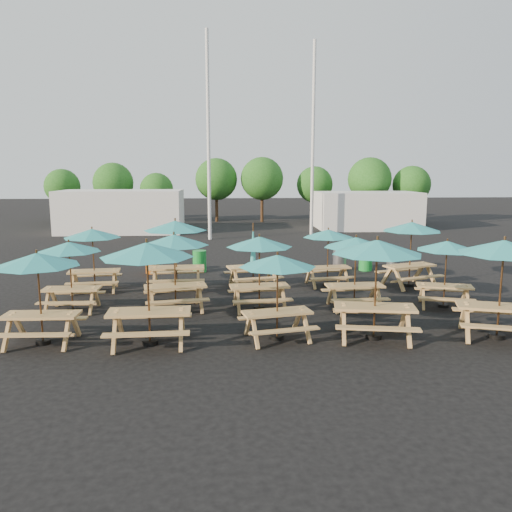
{
  "coord_description": "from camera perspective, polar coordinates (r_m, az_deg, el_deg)",
  "views": [
    {
      "loc": [
        -1.08,
        -15.88,
        4.08
      ],
      "look_at": [
        0.0,
        1.5,
        1.1
      ],
      "focal_mm": 35.0,
      "sensor_mm": 36.0,
      "label": 1
    }
  ],
  "objects": [
    {
      "name": "tree_0",
      "position": [
        43.15,
        -21.26,
        7.4
      ],
      "size": [
        2.8,
        2.8,
        4.24
      ],
      "color": "#382314",
      "rests_on": "ground"
    },
    {
      "name": "picnic_unit_0",
      "position": [
        12.66,
        -23.71,
        -0.95
      ],
      "size": [
        2.0,
        2.0,
        2.23
      ],
      "rotation": [
        0.0,
        0.0,
        -0.02
      ],
      "color": "tan",
      "rests_on": "ground"
    },
    {
      "name": "event_tent_0",
      "position": [
        34.69,
        -15.11,
        4.95
      ],
      "size": [
        8.0,
        4.0,
        2.8
      ],
      "primitive_type": "cube",
      "color": "silver",
      "rests_on": "ground"
    },
    {
      "name": "waste_bin_3",
      "position": [
        21.15,
        12.43,
        -0.43
      ],
      "size": [
        0.55,
        0.55,
        0.88
      ],
      "primitive_type": "cylinder",
      "color": "#198D31",
      "rests_on": "ground"
    },
    {
      "name": "tree_2",
      "position": [
        39.92,
        -11.29,
        7.44
      ],
      "size": [
        2.59,
        2.59,
        3.93
      ],
      "color": "#382314",
      "rests_on": "ground"
    },
    {
      "name": "picnic_unit_3",
      "position": [
        11.81,
        -12.35,
        0.0
      ],
      "size": [
        2.26,
        2.26,
        2.48
      ],
      "rotation": [
        0.0,
        0.0,
        0.04
      ],
      "color": "tan",
      "rests_on": "ground"
    },
    {
      "name": "tree_6",
      "position": [
        40.4,
        12.85,
        8.55
      ],
      "size": [
        3.38,
        3.38,
        5.13
      ],
      "color": "#382314",
      "rests_on": "ground"
    },
    {
      "name": "picnic_unit_14",
      "position": [
        18.38,
        17.35,
        2.81
      ],
      "size": [
        2.61,
        2.61,
        2.33
      ],
      "rotation": [
        0.0,
        0.0,
        0.34
      ],
      "color": "tan",
      "rests_on": "ground"
    },
    {
      "name": "event_tent_1",
      "position": [
        36.42,
        12.57,
        5.11
      ],
      "size": [
        7.0,
        4.0,
        2.6
      ],
      "primitive_type": "cube",
      "color": "silver",
      "rests_on": "ground"
    },
    {
      "name": "waste_bin_0",
      "position": [
        20.5,
        -11.75,
        -0.72
      ],
      "size": [
        0.55,
        0.55,
        0.88
      ],
      "primitive_type": "cylinder",
      "color": "#C7530B",
      "rests_on": "ground"
    },
    {
      "name": "tree_7",
      "position": [
        41.51,
        17.36,
        7.78
      ],
      "size": [
        2.95,
        2.95,
        4.48
      ],
      "color": "#382314",
      "rests_on": "ground"
    },
    {
      "name": "mast_1",
      "position": [
        32.42,
        6.53,
        13.05
      ],
      "size": [
        0.2,
        0.2,
        12.0
      ],
      "primitive_type": "cylinder",
      "color": "silver",
      "rests_on": "ground"
    },
    {
      "name": "picnic_unit_9",
      "position": [
        12.29,
        13.66,
        0.34
      ],
      "size": [
        2.52,
        2.52,
        2.48
      ],
      "rotation": [
        0.0,
        0.0,
        -0.17
      ],
      "color": "tan",
      "rests_on": "ground"
    },
    {
      "name": "picnic_unit_2",
      "position": [
        17.72,
        -18.2,
        2.07
      ],
      "size": [
        2.11,
        2.11,
        2.17
      ],
      "rotation": [
        0.0,
        0.0,
        0.11
      ],
      "color": "tan",
      "rests_on": "ground"
    },
    {
      "name": "tree_5",
      "position": [
        41.23,
        6.72,
        8.11
      ],
      "size": [
        2.94,
        2.94,
        4.45
      ],
      "color": "#382314",
      "rests_on": "ground"
    },
    {
      "name": "picnic_unit_10",
      "position": [
        14.99,
        11.36,
        1.06
      ],
      "size": [
        1.99,
        1.99,
        2.18
      ],
      "rotation": [
        0.0,
        0.0,
        0.04
      ],
      "color": "tan",
      "rests_on": "ground"
    },
    {
      "name": "picnic_unit_13",
      "position": [
        15.89,
        20.98,
        0.68
      ],
      "size": [
        2.22,
        2.22,
        2.05
      ],
      "rotation": [
        0.0,
        0.0,
        -0.28
      ],
      "color": "tan",
      "rests_on": "ground"
    },
    {
      "name": "picnic_unit_8",
      "position": [
        17.58,
        -0.33,
        -0.58
      ],
      "size": [
        2.09,
        1.92,
        2.29
      ],
      "rotation": [
        0.0,
        0.0,
        0.22
      ],
      "color": "tan",
      "rests_on": "ground"
    },
    {
      "name": "waste_bin_4",
      "position": [
        21.59,
        15.43,
        -0.35
      ],
      "size": [
        0.55,
        0.55,
        0.88
      ],
      "primitive_type": "cylinder",
      "color": "gray",
      "rests_on": "ground"
    },
    {
      "name": "tree_4",
      "position": [
        40.26,
        0.7,
        8.83
      ],
      "size": [
        3.41,
        3.41,
        5.17
      ],
      "color": "#382314",
      "rests_on": "ground"
    },
    {
      "name": "picnic_unit_12",
      "position": [
        13.36,
        26.45,
        0.3
      ],
      "size": [
        2.73,
        2.73,
        2.47
      ],
      "rotation": [
        0.0,
        0.0,
        -0.31
      ],
      "color": "tan",
      "rests_on": "ground"
    },
    {
      "name": "tree_3",
      "position": [
        40.61,
        -4.56,
        8.74
      ],
      "size": [
        3.36,
        3.36,
        5.09
      ],
      "color": "#382314",
      "rests_on": "ground"
    },
    {
      "name": "mast_0",
      "position": [
        29.96,
        -5.46,
        13.35
      ],
      "size": [
        0.2,
        0.2,
        12.0
      ],
      "primitive_type": "cylinder",
      "color": "silver",
      "rests_on": "ground"
    },
    {
      "name": "picnic_unit_11",
      "position": [
        17.89,
        8.25,
        2.18
      ],
      "size": [
        2.03,
        2.03,
        2.05
      ],
      "rotation": [
        0.0,
        0.0,
        0.14
      ],
      "color": "tan",
      "rests_on": "ground"
    },
    {
      "name": "tree_1",
      "position": [
        40.73,
        -16.0,
        8.04
      ],
      "size": [
        3.11,
        3.11,
        4.72
      ],
      "color": "#382314",
      "rests_on": "ground"
    },
    {
      "name": "waste_bin_2",
      "position": [
        20.92,
        9.54,
        -0.44
      ],
      "size": [
        0.55,
        0.55,
        0.88
      ],
      "primitive_type": "cylinder",
      "color": "gray",
      "rests_on": "ground"
    },
    {
      "name": "picnic_unit_4",
      "position": [
        14.64,
        -9.34,
        1.31
      ],
      "size": [
        2.36,
        2.36,
        2.29
      ],
      "rotation": [
        0.0,
        0.0,
        0.19
      ],
      "color": "tan",
      "rests_on": "ground"
    },
    {
      "name": "picnic_unit_5",
      "position": [
        17.21,
        -9.2,
        2.98
      ],
      "size": [
        2.25,
        2.25,
        2.43
      ],
      "rotation": [
        0.0,
        0.0,
        0.05
      ],
      "color": "tan",
      "rests_on": "ground"
    },
    {
      "name": "picnic_unit_1",
      "position": [
        15.4,
        -20.57,
        0.54
      ],
      "size": [
        1.83,
        1.83,
        2.08
      ],
      "rotation": [
        0.0,
        0.0,
        -0.0
      ],
      "color": "tan",
      "rests_on": "ground"
    },
    {
      "name": "waste_bin_1",
      "position": [
        20.46,
        -6.47,
        -0.6
      ],
      "size": [
        0.55,
        0.55,
        0.88
      ],
      "primitive_type": "cylinder",
      "color": "#198D31",
      "rests_on": "ground"
    },
    {
      "name": "picnic_unit_6",
      "position": [
        11.95,
        2.47,
        -1.15
      ],
      "size": [
        2.23,
        2.23,
        2.12
      ],
      "rotation": [
        0.0,
        0.0,
        0.22
      ],
      "color": "tan",
      "rests_on": "ground"
    },
    {
      "name": "picnic_unit_7",
      "position": [
        14.56,
        0.39,
        1.13
      ],
      "size": [
        2.13,
        2.13,
        2.21
      ],
      "rotation": [
        0.0,
        0.0,
        0.1
      ],
      "color": "tan",
      "rests_on": "ground"
    },
    {
      "name": "ground",
      "position": [
        16.44,
        0.33,
        -4.67
      ],
      "size": [
        120.0,
        120.0,
        0.0
      ],
      "primitive_type": "plane",
      "color": "black",
      "rests_on": "ground"
    }
  ]
}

